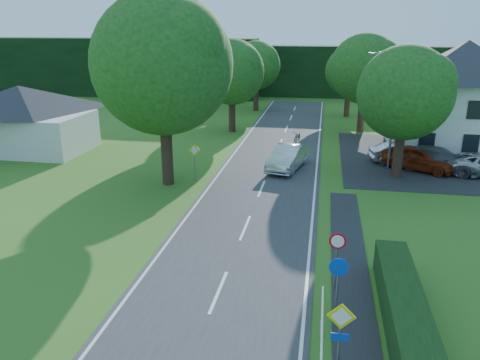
% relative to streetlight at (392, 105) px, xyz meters
% --- Properties ---
extents(road, '(7.00, 80.00, 0.04)m').
position_rel_streetlight_xyz_m(road, '(-8.06, -10.00, -4.44)').
color(road, '#343437').
rests_on(road, ground).
extents(parking_pad, '(14.00, 16.00, 0.04)m').
position_rel_streetlight_xyz_m(parking_pad, '(3.94, 3.00, -4.44)').
color(parking_pad, black).
rests_on(parking_pad, ground).
extents(line_edge_left, '(0.12, 80.00, 0.01)m').
position_rel_streetlight_xyz_m(line_edge_left, '(-11.31, -10.00, -4.42)').
color(line_edge_left, white).
rests_on(line_edge_left, road).
extents(line_edge_right, '(0.12, 80.00, 0.01)m').
position_rel_streetlight_xyz_m(line_edge_right, '(-4.81, -10.00, -4.42)').
color(line_edge_right, white).
rests_on(line_edge_right, road).
extents(line_centre, '(0.12, 80.00, 0.01)m').
position_rel_streetlight_xyz_m(line_centre, '(-8.06, -10.00, -4.42)').
color(line_centre, white).
rests_on(line_centre, road).
extents(tree_main, '(9.40, 9.40, 11.64)m').
position_rel_streetlight_xyz_m(tree_main, '(-14.06, -6.00, 1.36)').
color(tree_main, '#184514').
rests_on(tree_main, ground).
extents(tree_left_far, '(7.00, 7.00, 8.58)m').
position_rel_streetlight_xyz_m(tree_left_far, '(-13.06, 10.00, -0.17)').
color(tree_left_far, '#184514').
rests_on(tree_left_far, ground).
extents(tree_right_far, '(7.40, 7.40, 9.09)m').
position_rel_streetlight_xyz_m(tree_right_far, '(-1.06, 12.00, 0.08)').
color(tree_right_far, '#184514').
rests_on(tree_right_far, ground).
extents(tree_left_back, '(6.60, 6.60, 8.07)m').
position_rel_streetlight_xyz_m(tree_left_back, '(-12.56, 22.00, -0.43)').
color(tree_left_back, '#184514').
rests_on(tree_left_back, ground).
extents(tree_right_back, '(6.20, 6.20, 7.56)m').
position_rel_streetlight_xyz_m(tree_right_back, '(-2.06, 20.00, -0.68)').
color(tree_right_back, '#184514').
rests_on(tree_right_back, ground).
extents(tree_right_mid, '(7.00, 7.00, 8.58)m').
position_rel_streetlight_xyz_m(tree_right_mid, '(0.44, -2.00, -0.17)').
color(tree_right_mid, '#184514').
rests_on(tree_right_mid, ground).
extents(treeline_left, '(44.00, 6.00, 8.00)m').
position_rel_streetlight_xyz_m(treeline_left, '(-36.06, 32.00, -0.46)').
color(treeline_left, black).
rests_on(treeline_left, ground).
extents(treeline_right, '(30.00, 5.00, 7.00)m').
position_rel_streetlight_xyz_m(treeline_right, '(-0.06, 36.00, -0.96)').
color(treeline_right, black).
rests_on(treeline_right, ground).
extents(bungalow_left, '(11.00, 6.50, 5.20)m').
position_rel_streetlight_xyz_m(bungalow_left, '(-28.06, 0.00, -1.75)').
color(bungalow_left, beige).
rests_on(bungalow_left, ground).
extents(house_white, '(10.60, 8.40, 8.60)m').
position_rel_streetlight_xyz_m(house_white, '(5.94, 6.00, -0.06)').
color(house_white, white).
rests_on(house_white, ground).
extents(streetlight, '(2.03, 0.18, 8.00)m').
position_rel_streetlight_xyz_m(streetlight, '(0.00, 0.00, 0.00)').
color(streetlight, slate).
rests_on(streetlight, ground).
extents(sign_priority_right, '(0.78, 0.09, 2.59)m').
position_rel_streetlight_xyz_m(sign_priority_right, '(-3.76, -22.02, -2.67)').
color(sign_priority_right, slate).
rests_on(sign_priority_right, ground).
extents(sign_roundabout, '(0.64, 0.08, 2.37)m').
position_rel_streetlight_xyz_m(sign_roundabout, '(-3.76, -19.02, -2.79)').
color(sign_roundabout, slate).
rests_on(sign_roundabout, ground).
extents(sign_speed_limit, '(0.64, 0.11, 2.37)m').
position_rel_streetlight_xyz_m(sign_speed_limit, '(-3.76, -17.03, -2.70)').
color(sign_speed_limit, slate).
rests_on(sign_speed_limit, ground).
extents(sign_priority_left, '(0.78, 0.09, 2.44)m').
position_rel_streetlight_xyz_m(sign_priority_left, '(-12.56, -5.02, -2.75)').
color(sign_priority_left, slate).
rests_on(sign_priority_left, ground).
extents(moving_car, '(2.79, 5.28, 1.66)m').
position_rel_streetlight_xyz_m(moving_car, '(-6.85, -1.46, -3.60)').
color(moving_car, silver).
rests_on(moving_car, road).
extents(motorcycle, '(0.97, 1.98, 0.99)m').
position_rel_streetlight_xyz_m(motorcycle, '(-6.66, 6.65, -3.93)').
color(motorcycle, black).
rests_on(motorcycle, road).
extents(parked_car_red, '(5.24, 4.05, 1.67)m').
position_rel_streetlight_xyz_m(parked_car_red, '(2.16, -0.09, -3.59)').
color(parked_car_red, maroon).
rests_on(parked_car_red, parking_pad).
extents(parked_car_silver_a, '(4.28, 2.19, 1.34)m').
position_rel_streetlight_xyz_m(parked_car_silver_a, '(0.99, 1.76, -3.75)').
color(parked_car_silver_a, silver).
rests_on(parked_car_silver_a, parking_pad).
extents(parked_car_grey, '(6.07, 3.97, 1.63)m').
position_rel_streetlight_xyz_m(parked_car_grey, '(3.35, -0.14, -3.61)').
color(parked_car_grey, '#55565B').
rests_on(parked_car_grey, parking_pad).
extents(parasol, '(2.78, 2.81, 2.10)m').
position_rel_streetlight_xyz_m(parasol, '(0.51, 0.94, -3.38)').
color(parasol, red).
rests_on(parasol, parking_pad).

